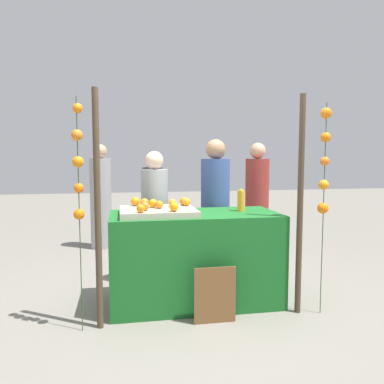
{
  "coord_description": "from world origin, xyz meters",
  "views": [
    {
      "loc": [
        -0.72,
        -3.78,
        1.5
      ],
      "look_at": [
        0.0,
        0.15,
        1.12
      ],
      "focal_mm": 36.08,
      "sensor_mm": 36.0,
      "label": 1
    }
  ],
  "objects_px": {
    "stall_counter": "(195,258)",
    "vendor_right": "(215,216)",
    "juice_bottle": "(241,201)",
    "vendor_left": "(155,223)",
    "orange_0": "(184,201)",
    "orange_1": "(135,202)",
    "chalkboard_sign": "(215,296)"
  },
  "relations": [
    {
      "from": "orange_1",
      "to": "vendor_right",
      "type": "xyz_separation_m",
      "value": [
        0.95,
        0.4,
        -0.24
      ]
    },
    {
      "from": "stall_counter",
      "to": "juice_bottle",
      "type": "xyz_separation_m",
      "value": [
        0.5,
        0.06,
        0.57
      ]
    },
    {
      "from": "orange_0",
      "to": "juice_bottle",
      "type": "distance_m",
      "value": 0.6
    },
    {
      "from": "juice_bottle",
      "to": "chalkboard_sign",
      "type": "distance_m",
      "value": 1.06
    },
    {
      "from": "orange_1",
      "to": "chalkboard_sign",
      "type": "relative_size",
      "value": 0.17
    },
    {
      "from": "juice_bottle",
      "to": "vendor_right",
      "type": "xyz_separation_m",
      "value": [
        -0.14,
        0.55,
        -0.25
      ]
    },
    {
      "from": "orange_0",
      "to": "vendor_right",
      "type": "height_order",
      "value": "vendor_right"
    },
    {
      "from": "orange_0",
      "to": "chalkboard_sign",
      "type": "height_order",
      "value": "orange_0"
    },
    {
      "from": "stall_counter",
      "to": "orange_1",
      "type": "relative_size",
      "value": 18.51
    },
    {
      "from": "chalkboard_sign",
      "to": "vendor_left",
      "type": "bearing_deg",
      "value": 110.36
    },
    {
      "from": "juice_bottle",
      "to": "vendor_right",
      "type": "distance_m",
      "value": 0.62
    },
    {
      "from": "orange_0",
      "to": "juice_bottle",
      "type": "relative_size",
      "value": 0.35
    },
    {
      "from": "vendor_left",
      "to": "vendor_right",
      "type": "xyz_separation_m",
      "value": [
        0.71,
        -0.03,
        0.06
      ]
    },
    {
      "from": "stall_counter",
      "to": "vendor_right",
      "type": "relative_size",
      "value": 1.0
    },
    {
      "from": "stall_counter",
      "to": "vendor_right",
      "type": "distance_m",
      "value": 0.78
    },
    {
      "from": "juice_bottle",
      "to": "vendor_right",
      "type": "height_order",
      "value": "vendor_right"
    },
    {
      "from": "stall_counter",
      "to": "vendor_left",
      "type": "bearing_deg",
      "value": 118.47
    },
    {
      "from": "chalkboard_sign",
      "to": "orange_0",
      "type": "bearing_deg",
      "value": 102.76
    },
    {
      "from": "orange_0",
      "to": "chalkboard_sign",
      "type": "distance_m",
      "value": 1.07
    },
    {
      "from": "orange_0",
      "to": "vendor_right",
      "type": "bearing_deg",
      "value": 42.66
    },
    {
      "from": "stall_counter",
      "to": "orange_1",
      "type": "distance_m",
      "value": 0.84
    },
    {
      "from": "stall_counter",
      "to": "juice_bottle",
      "type": "height_order",
      "value": "juice_bottle"
    },
    {
      "from": "stall_counter",
      "to": "chalkboard_sign",
      "type": "height_order",
      "value": "stall_counter"
    },
    {
      "from": "orange_1",
      "to": "juice_bottle",
      "type": "xyz_separation_m",
      "value": [
        1.09,
        -0.15,
        0.0
      ]
    },
    {
      "from": "stall_counter",
      "to": "orange_0",
      "type": "bearing_deg",
      "value": 111.65
    },
    {
      "from": "stall_counter",
      "to": "orange_0",
      "type": "height_order",
      "value": "orange_0"
    },
    {
      "from": "stall_counter",
      "to": "vendor_right",
      "type": "bearing_deg",
      "value": 59.24
    },
    {
      "from": "orange_1",
      "to": "vendor_right",
      "type": "distance_m",
      "value": 1.06
    },
    {
      "from": "orange_0",
      "to": "chalkboard_sign",
      "type": "relative_size",
      "value": 0.15
    },
    {
      "from": "juice_bottle",
      "to": "orange_0",
      "type": "bearing_deg",
      "value": 166.11
    },
    {
      "from": "juice_bottle",
      "to": "vendor_left",
      "type": "bearing_deg",
      "value": 145.52
    },
    {
      "from": "orange_1",
      "to": "vendor_right",
      "type": "height_order",
      "value": "vendor_right"
    }
  ]
}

